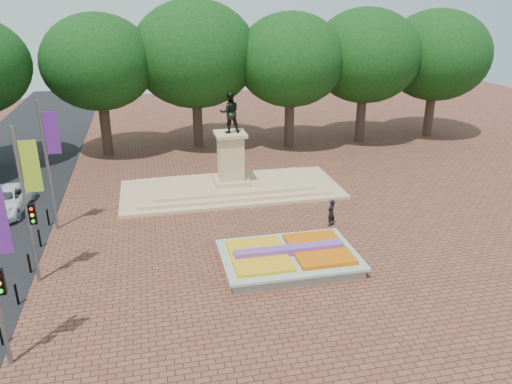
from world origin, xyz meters
TOP-DOWN VIEW (x-y plane):
  - ground at (0.00, 0.00)m, footprint 90.00×90.00m
  - flower_bed at (1.03, -2.00)m, footprint 6.30×4.30m
  - monument at (0.00, 8.00)m, footprint 14.00×6.00m
  - tree_row_back at (2.33, 18.00)m, footprint 44.80×8.80m
  - banner_poles at (-10.08, -1.31)m, footprint 0.88×11.17m
  - bollard_row at (-10.70, -1.50)m, footprint 0.12×13.12m
  - van at (-13.44, 7.51)m, footprint 2.64×5.14m
  - pedestrian at (4.43, 1.64)m, footprint 0.67×0.62m

SIDE VIEW (x-z plane):
  - ground at x=0.00m, z-range 0.00..0.00m
  - flower_bed at x=1.03m, z-range -0.08..0.83m
  - bollard_row at x=-10.70m, z-range 0.04..1.02m
  - van at x=-13.44m, z-range 0.00..1.39m
  - pedestrian at x=4.43m, z-range 0.00..1.53m
  - monument at x=0.00m, z-range -2.32..4.09m
  - banner_poles at x=-10.08m, z-range 0.38..7.38m
  - tree_row_back at x=2.33m, z-range 1.46..11.89m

